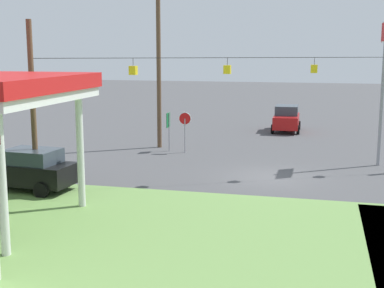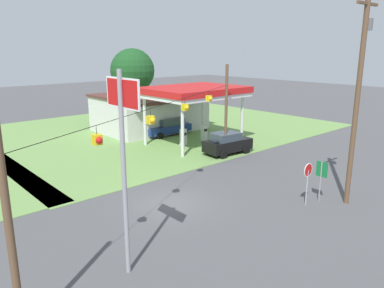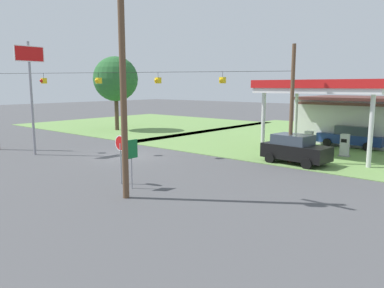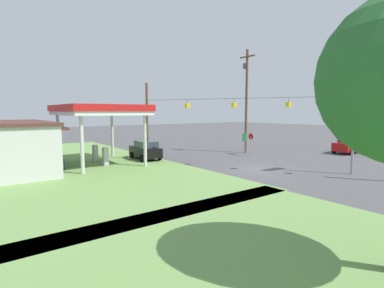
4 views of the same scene
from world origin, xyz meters
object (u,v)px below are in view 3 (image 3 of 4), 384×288
object	(u,v)px
utility_pole_main	(123,49)
tree_west_verge	(116,79)
gas_station_store	(372,120)
fuel_pump_near	(309,142)
car_at_pumps_rear	(353,136)
stop_sign_overhead	(30,76)
route_sign	(132,154)
gas_station_canopy	(329,87)
fuel_pump_far	(345,146)
car_at_pumps_front	(295,149)
stop_sign_roadside	(120,149)

from	to	relation	value
utility_pole_main	tree_west_verge	size ratio (longest dim) A/B	1.44
gas_station_store	utility_pole_main	world-z (taller)	utility_pole_main
fuel_pump_near	car_at_pumps_rear	world-z (taller)	car_at_pumps_rear
stop_sign_overhead	route_sign	world-z (taller)	stop_sign_overhead
gas_station_canopy	fuel_pump_near	size ratio (longest dim) A/B	5.40
fuel_pump_far	stop_sign_overhead	size ratio (longest dim) A/B	0.20
gas_station_store	car_at_pumps_rear	world-z (taller)	gas_station_store
stop_sign_overhead	route_sign	distance (m)	12.90
fuel_pump_far	tree_west_verge	world-z (taller)	tree_west_verge
car_at_pumps_front	stop_sign_overhead	bearing A→B (deg)	-144.57
gas_station_canopy	stop_sign_roadside	bearing A→B (deg)	-107.84
gas_station_store	stop_sign_overhead	world-z (taller)	stop_sign_overhead
car_at_pumps_front	stop_sign_overhead	distance (m)	18.77
fuel_pump_far	stop_sign_roadside	xyz separation A→B (m)	(-6.09, -14.85, 1.05)
stop_sign_roadside	route_sign	world-z (taller)	stop_sign_roadside
gas_station_canopy	fuel_pump_near	bearing A→B (deg)	-179.93
fuel_pump_near	route_sign	bearing A→B (deg)	-98.93
car_at_pumps_front	utility_pole_main	size ratio (longest dim) A/B	0.37
stop_sign_roadside	stop_sign_overhead	bearing A→B (deg)	-5.53
utility_pole_main	route_sign	bearing A→B (deg)	130.30
car_at_pumps_rear	route_sign	world-z (taller)	route_sign
gas_station_store	stop_sign_overhead	distance (m)	27.79
gas_station_store	route_sign	bearing A→B (deg)	-100.92
gas_station_store	route_sign	xyz separation A→B (m)	(-4.48, -23.20, -0.30)
fuel_pump_far	stop_sign_roadside	size ratio (longest dim) A/B	0.65
gas_station_store	stop_sign_roadside	xyz separation A→B (m)	(-5.58, -22.99, -0.20)
fuel_pump_far	route_sign	xyz separation A→B (m)	(-4.99, -15.06, 0.94)
route_sign	utility_pole_main	world-z (taller)	utility_pole_main
gas_station_canopy	gas_station_store	xyz separation A→B (m)	(0.80, 8.14, -2.82)
stop_sign_roadside	route_sign	size ratio (longest dim) A/B	1.04
fuel_pump_far	car_at_pumps_rear	world-z (taller)	car_at_pumps_rear
utility_pole_main	tree_west_verge	xyz separation A→B (m)	(-20.82, 15.80, -0.84)
fuel_pump_far	car_at_pumps_rear	distance (m)	4.59
gas_station_canopy	tree_west_verge	world-z (taller)	tree_west_verge
car_at_pumps_front	tree_west_verge	distance (m)	24.04
car_at_pumps_front	stop_sign_overhead	size ratio (longest dim) A/B	0.54
fuel_pump_far	tree_west_verge	xyz separation A→B (m)	(-24.81, -0.44, 4.89)
fuel_pump_far	car_at_pumps_rear	bearing A→B (deg)	101.27
car_at_pumps_rear	stop_sign_roadside	world-z (taller)	stop_sign_roadside
utility_pole_main	tree_west_verge	distance (m)	26.15
gas_station_canopy	gas_station_store	distance (m)	8.65
gas_station_canopy	gas_station_store	size ratio (longest dim) A/B	0.80
fuel_pump_near	car_at_pumps_rear	size ratio (longest dim) A/B	0.32
fuel_pump_near	fuel_pump_far	size ratio (longest dim) A/B	1.00
fuel_pump_near	gas_station_canopy	bearing A→B (deg)	0.07
stop_sign_overhead	stop_sign_roadside	bearing A→B (deg)	-5.53
car_at_pumps_front	stop_sign_overhead	xyz separation A→B (m)	(-15.63, -9.29, 4.65)
gas_station_canopy	car_at_pumps_rear	distance (m)	5.97
utility_pole_main	stop_sign_overhead	bearing A→B (deg)	169.45
gas_station_canopy	car_at_pumps_rear	size ratio (longest dim) A/B	1.71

